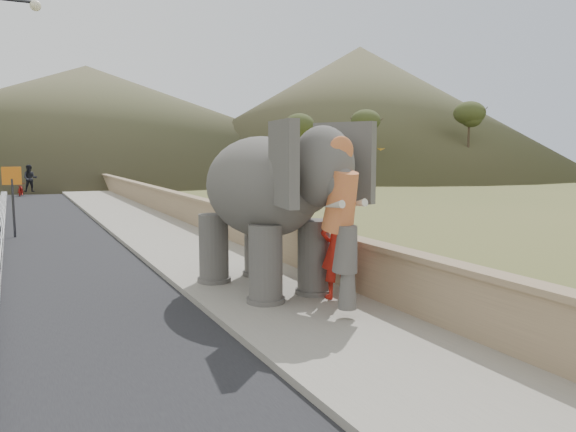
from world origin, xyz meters
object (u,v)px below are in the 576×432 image
at_px(cow, 273,199).
at_px(elephant_and_man, 263,209).
at_px(lamppost, 0,91).
at_px(motorcyclist, 26,183).

bearing_deg(cow, elephant_and_man, 157.25).
bearing_deg(lamppost, cow, 12.48).
distance_m(lamppost, cow, 11.96).
xyz_separation_m(cow, elephant_and_man, (-6.23, -13.03, 1.06)).
bearing_deg(motorcyclist, lamppost, -92.99).
xyz_separation_m(lamppost, cow, (10.94, 2.42, -4.18)).
height_order(lamppost, motorcyclist, lamppost).
xyz_separation_m(lamppost, elephant_and_man, (4.71, -10.61, -3.11)).
xyz_separation_m(cow, motorcyclist, (-9.96, 16.44, 0.12)).
bearing_deg(lamppost, motorcyclist, 87.01).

